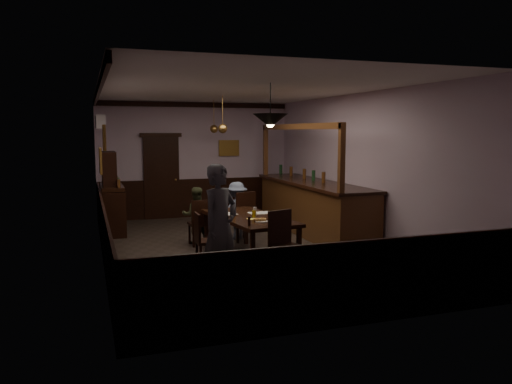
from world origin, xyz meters
name	(u,v)px	position (x,y,z in m)	size (l,w,h in m)	color
room	(240,171)	(0.00, 0.00, 1.50)	(5.01, 8.01, 3.01)	#2D2621
dining_table	(249,220)	(-0.02, -0.61, 0.69)	(1.27, 2.31, 0.75)	black
chair_far_left	(200,221)	(-0.64, 0.60, 0.50)	(0.42, 0.42, 0.92)	black
chair_far_right	(243,214)	(0.27, 0.70, 0.56)	(0.54, 0.54, 1.03)	black
chair_near	(285,241)	(0.13, -1.92, 0.57)	(0.57, 0.57, 1.03)	black
chair_side	(204,237)	(-0.92, -0.92, 0.49)	(0.40, 0.40, 0.90)	black
person_standing	(220,225)	(-0.91, -1.98, 0.89)	(0.65, 0.43, 1.78)	#4E4F59
person_seated_left	(196,215)	(-0.67, 0.87, 0.57)	(0.55, 0.43, 1.13)	#3B4227
person_seated_right	(237,210)	(0.23, 0.98, 0.60)	(0.77, 0.44, 1.20)	slate
newspaper_left	(224,214)	(-0.39, -0.31, 0.75)	(0.42, 0.30, 0.01)	silver
newspaper_right	(260,213)	(0.28, -0.37, 0.75)	(0.42, 0.30, 0.01)	silver
napkin	(252,219)	(-0.07, -0.91, 0.75)	(0.15, 0.15, 0.00)	#FFEC5D
saucer	(276,219)	(0.30, -1.07, 0.76)	(0.15, 0.15, 0.01)	white
coffee_cup	(280,217)	(0.35, -1.14, 0.80)	(0.08, 0.08, 0.07)	white
pastry_plate	(262,221)	(0.01, -1.21, 0.76)	(0.22, 0.22, 0.01)	white
pastry_ring_a	(257,219)	(-0.06, -1.16, 0.79)	(0.13, 0.13, 0.04)	#C68C47
pastry_ring_b	(263,219)	(0.03, -1.17, 0.79)	(0.13, 0.13, 0.04)	#C68C47
soda_can	(254,214)	(0.03, -0.74, 0.81)	(0.07, 0.07, 0.12)	gold
beer_glass	(234,211)	(-0.29, -0.56, 0.85)	(0.06, 0.06, 0.20)	#BF721E
water_glass	(255,211)	(0.09, -0.59, 0.82)	(0.06, 0.06, 0.15)	silver
pepper_mill	(249,221)	(-0.29, -1.43, 0.82)	(0.04, 0.04, 0.14)	black
sideboard	(112,201)	(-2.21, 2.45, 0.72)	(0.49, 1.36, 1.80)	black
bar_counter	(313,206)	(1.99, 1.04, 0.61)	(1.00, 4.28, 2.40)	#4B2D14
door_back	(162,178)	(-0.90, 3.95, 1.05)	(0.90, 0.06, 2.10)	black
ac_unit	(100,122)	(-2.38, 2.90, 2.45)	(0.20, 0.85, 0.30)	white
picture_left_small	(104,138)	(-2.46, -1.60, 2.15)	(0.04, 0.28, 0.36)	olive
picture_left_large	(101,161)	(-2.46, 0.80, 1.70)	(0.04, 0.62, 0.48)	olive
picture_back	(229,148)	(0.90, 3.96, 1.80)	(0.55, 0.04, 0.42)	olive
pendant_iron	(270,121)	(0.08, -1.40, 2.41)	(0.56, 0.56, 0.70)	black
pendant_brass_mid	(223,129)	(0.10, 1.60, 2.30)	(0.20, 0.20, 0.81)	#BF8C3F
pendant_brass_far	(214,129)	(0.30, 3.17, 2.30)	(0.20, 0.20, 0.81)	#BF8C3F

